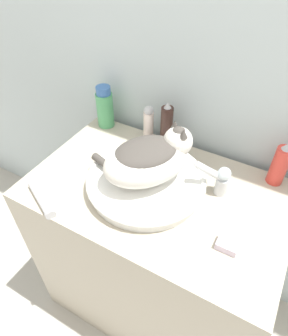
{
  "coord_description": "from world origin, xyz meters",
  "views": [
    {
      "loc": [
        0.32,
        -0.37,
        1.59
      ],
      "look_at": [
        -0.04,
        0.26,
        0.93
      ],
      "focal_mm": 32.0,
      "sensor_mm": 36.0,
      "label": 1
    }
  ],
  "objects_px": {
    "mouthwash_bottle": "(105,107)",
    "hairspray_can_black": "(166,126)",
    "cat": "(149,157)",
    "faucet": "(220,179)",
    "deodorant_stick": "(149,123)",
    "soap_bar": "(227,245)",
    "spray_bottle_trigger": "(280,165)",
    "cream_tube": "(41,199)"
  },
  "relations": [
    {
      "from": "mouthwash_bottle",
      "to": "hairspray_can_black",
      "type": "relative_size",
      "value": 0.94
    },
    {
      "from": "cat",
      "to": "faucet",
      "type": "xyz_separation_m",
      "value": [
        0.22,
        0.09,
        -0.06
      ]
    },
    {
      "from": "deodorant_stick",
      "to": "soap_bar",
      "type": "relative_size",
      "value": 2.54
    },
    {
      "from": "faucet",
      "to": "spray_bottle_trigger",
      "type": "relative_size",
      "value": 0.79
    },
    {
      "from": "spray_bottle_trigger",
      "to": "cream_tube",
      "type": "bearing_deg",
      "value": -143.56
    },
    {
      "from": "mouthwash_bottle",
      "to": "spray_bottle_trigger",
      "type": "bearing_deg",
      "value": 0.0
    },
    {
      "from": "spray_bottle_trigger",
      "to": "hairspray_can_black",
      "type": "relative_size",
      "value": 0.86
    },
    {
      "from": "faucet",
      "to": "cream_tube",
      "type": "relative_size",
      "value": 0.78
    },
    {
      "from": "soap_bar",
      "to": "faucet",
      "type": "bearing_deg",
      "value": 116.9
    },
    {
      "from": "deodorant_stick",
      "to": "cream_tube",
      "type": "height_order",
      "value": "deodorant_stick"
    },
    {
      "from": "hairspray_can_black",
      "to": "mouthwash_bottle",
      "type": "bearing_deg",
      "value": 180.0
    },
    {
      "from": "mouthwash_bottle",
      "to": "soap_bar",
      "type": "bearing_deg",
      "value": -27.65
    },
    {
      "from": "spray_bottle_trigger",
      "to": "mouthwash_bottle",
      "type": "relative_size",
      "value": 0.91
    },
    {
      "from": "spray_bottle_trigger",
      "to": "cat",
      "type": "bearing_deg",
      "value": -147.83
    },
    {
      "from": "faucet",
      "to": "cream_tube",
      "type": "xyz_separation_m",
      "value": [
        -0.5,
        -0.33,
        -0.05
      ]
    },
    {
      "from": "spray_bottle_trigger",
      "to": "mouthwash_bottle",
      "type": "bearing_deg",
      "value": 180.0
    },
    {
      "from": "soap_bar",
      "to": "hairspray_can_black",
      "type": "bearing_deg",
      "value": 136.91
    },
    {
      "from": "spray_bottle_trigger",
      "to": "deodorant_stick",
      "type": "relative_size",
      "value": 1.08
    },
    {
      "from": "cat",
      "to": "soap_bar",
      "type": "distance_m",
      "value": 0.36
    },
    {
      "from": "faucet",
      "to": "soap_bar",
      "type": "relative_size",
      "value": 2.16
    },
    {
      "from": "hairspray_can_black",
      "to": "faucet",
      "type": "bearing_deg",
      "value": -29.35
    },
    {
      "from": "mouthwash_bottle",
      "to": "deodorant_stick",
      "type": "xyz_separation_m",
      "value": [
        0.21,
        0.0,
        -0.01
      ]
    },
    {
      "from": "soap_bar",
      "to": "cream_tube",
      "type": "bearing_deg",
      "value": -167.27
    },
    {
      "from": "hairspray_can_black",
      "to": "soap_bar",
      "type": "relative_size",
      "value": 3.17
    },
    {
      "from": "cat",
      "to": "mouthwash_bottle",
      "type": "distance_m",
      "value": 0.42
    },
    {
      "from": "spray_bottle_trigger",
      "to": "mouthwash_bottle",
      "type": "xyz_separation_m",
      "value": [
        -0.73,
        0.0,
        0.01
      ]
    },
    {
      "from": "cat",
      "to": "soap_bar",
      "type": "height_order",
      "value": "cat"
    },
    {
      "from": "cat",
      "to": "spray_bottle_trigger",
      "type": "xyz_separation_m",
      "value": [
        0.38,
        0.24,
        -0.05
      ]
    },
    {
      "from": "spray_bottle_trigger",
      "to": "cream_tube",
      "type": "distance_m",
      "value": 0.82
    },
    {
      "from": "faucet",
      "to": "mouthwash_bottle",
      "type": "xyz_separation_m",
      "value": [
        -0.57,
        0.15,
        0.02
      ]
    },
    {
      "from": "deodorant_stick",
      "to": "cream_tube",
      "type": "bearing_deg",
      "value": -106.21
    },
    {
      "from": "cat",
      "to": "deodorant_stick",
      "type": "xyz_separation_m",
      "value": [
        -0.13,
        0.24,
        -0.05
      ]
    },
    {
      "from": "faucet",
      "to": "cream_tube",
      "type": "bearing_deg",
      "value": 10.87
    },
    {
      "from": "cream_tube",
      "to": "soap_bar",
      "type": "bearing_deg",
      "value": 12.73
    },
    {
      "from": "spray_bottle_trigger",
      "to": "faucet",
      "type": "bearing_deg",
      "value": -136.03
    },
    {
      "from": "cat",
      "to": "soap_bar",
      "type": "relative_size",
      "value": 6.06
    },
    {
      "from": "faucet",
      "to": "mouthwash_bottle",
      "type": "height_order",
      "value": "mouthwash_bottle"
    },
    {
      "from": "faucet",
      "to": "deodorant_stick",
      "type": "height_order",
      "value": "deodorant_stick"
    },
    {
      "from": "spray_bottle_trigger",
      "to": "hairspray_can_black",
      "type": "height_order",
      "value": "hairspray_can_black"
    },
    {
      "from": "mouthwash_bottle",
      "to": "cream_tube",
      "type": "height_order",
      "value": "mouthwash_bottle"
    },
    {
      "from": "mouthwash_bottle",
      "to": "deodorant_stick",
      "type": "distance_m",
      "value": 0.21
    },
    {
      "from": "spray_bottle_trigger",
      "to": "mouthwash_bottle",
      "type": "height_order",
      "value": "mouthwash_bottle"
    }
  ]
}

